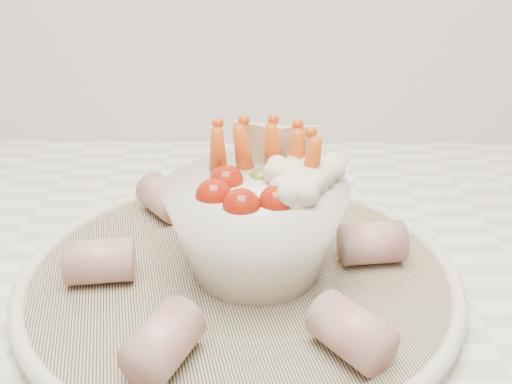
{
  "coord_description": "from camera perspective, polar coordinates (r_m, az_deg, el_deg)",
  "views": [
    {
      "loc": [
        0.12,
        1.03,
        1.19
      ],
      "look_at": [
        0.11,
        1.42,
        1.0
      ],
      "focal_mm": 40.0,
      "sensor_mm": 36.0,
      "label": 1
    }
  ],
  "objects": [
    {
      "name": "serving_platter",
      "position": [
        0.47,
        -1.63,
        -8.23
      ],
      "size": [
        0.42,
        0.42,
        0.02
      ],
      "color": "navy",
      "rests_on": "kitchen_counter"
    },
    {
      "name": "veggie_bowl",
      "position": [
        0.44,
        0.31,
        -2.87
      ],
      "size": [
        0.14,
        0.14,
        0.11
      ],
      "color": "white",
      "rests_on": "serving_platter"
    },
    {
      "name": "cured_meat_rolls",
      "position": [
        0.45,
        -1.66,
        -5.99
      ],
      "size": [
        0.27,
        0.27,
        0.03
      ],
      "color": "#A0494C",
      "rests_on": "serving_platter"
    }
  ]
}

